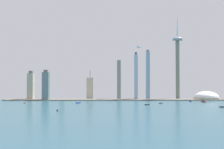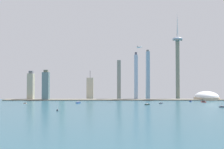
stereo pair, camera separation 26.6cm
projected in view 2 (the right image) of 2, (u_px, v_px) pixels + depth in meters
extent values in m
plane|color=#284F5F|center=(118.00, 121.00, 432.56)|extent=(6000.00, 6000.00, 0.00)
cube|color=slate|center=(114.00, 100.00, 942.39)|extent=(774.32, 44.42, 3.53)
cylinder|color=slate|center=(178.00, 69.00, 992.03)|extent=(14.53, 14.53, 225.66)
ellipsoid|color=#A8B2C8|center=(177.00, 39.00, 995.30)|extent=(38.26, 38.26, 14.30)
torus|color=slate|center=(177.00, 40.00, 995.15)|extent=(35.38, 35.38, 2.86)
cone|color=silver|center=(177.00, 25.00, 996.84)|extent=(7.27, 7.27, 92.37)
cylinder|color=#C0AA8E|center=(206.00, 98.00, 959.85)|extent=(89.83, 89.83, 10.06)
ellipsoid|color=silver|center=(206.00, 97.00, 960.00)|extent=(85.33, 85.33, 42.26)
cube|color=#ABA78F|center=(31.00, 87.00, 957.75)|extent=(20.60, 27.83, 94.89)
cube|color=slate|center=(31.00, 72.00, 959.26)|extent=(12.36, 16.70, 9.59)
cube|color=slate|center=(46.00, 86.00, 936.15)|extent=(22.86, 23.21, 98.76)
cube|color=#606454|center=(46.00, 71.00, 937.71)|extent=(13.72, 13.93, 8.48)
cube|color=#ACBBA5|center=(63.00, 78.00, 1041.61)|extent=(20.79, 16.72, 156.90)
cube|color=#5C4F6C|center=(63.00, 57.00, 1044.05)|extent=(12.48, 10.03, 11.32)
cube|color=beige|center=(90.00, 88.00, 995.70)|extent=(25.23, 20.11, 80.57)
cylinder|color=#4C4C51|center=(90.00, 74.00, 997.25)|extent=(1.60, 1.60, 26.20)
cube|color=#8EAECA|center=(119.00, 93.00, 1051.12)|extent=(18.20, 15.74, 41.24)
cube|color=#9AB1CE|center=(136.00, 77.00, 968.17)|extent=(12.64, 12.87, 163.85)
cube|color=#585464|center=(136.00, 54.00, 970.68)|extent=(7.58, 7.72, 9.23)
cube|color=gray|center=(119.00, 80.00, 993.14)|extent=(13.54, 19.49, 145.64)
cube|color=#799FBD|center=(148.00, 75.00, 993.51)|extent=(12.82, 27.94, 177.77)
cube|color=slate|center=(148.00, 51.00, 996.18)|extent=(7.69, 16.76, 6.70)
cube|color=#142030|center=(57.00, 111.00, 590.10)|extent=(4.79, 11.40, 1.81)
cube|color=#3C3E45|center=(57.00, 110.00, 590.15)|extent=(2.91, 5.14, 1.90)
cylinder|color=silver|center=(57.00, 108.00, 590.28)|extent=(0.24, 0.24, 6.77)
cube|color=#284589|center=(191.00, 101.00, 874.33)|extent=(13.40, 18.41, 2.02)
cube|color=#3E3845|center=(191.00, 101.00, 874.40)|extent=(7.47, 8.84, 2.50)
cube|color=navy|center=(78.00, 103.00, 807.66)|extent=(14.29, 15.94, 2.31)
cube|color=#9992B3|center=(78.00, 102.00, 807.74)|extent=(7.27, 7.82, 2.93)
cylinder|color=silver|center=(78.00, 100.00, 807.87)|extent=(0.24, 0.24, 6.16)
cube|color=#AD241C|center=(204.00, 102.00, 844.04)|extent=(13.16, 18.81, 2.06)
cube|color=#2B3036|center=(204.00, 101.00, 844.12)|extent=(7.34, 8.97, 2.97)
cube|color=#232330|center=(161.00, 103.00, 794.51)|extent=(13.17, 13.34, 1.86)
cube|color=#929CB0|center=(161.00, 103.00, 794.56)|extent=(6.69, 6.74, 1.56)
cylinder|color=silver|center=(161.00, 101.00, 794.68)|extent=(0.24, 0.24, 6.49)
cube|color=beige|center=(25.00, 103.00, 793.72)|extent=(14.27, 13.36, 1.20)
cube|color=#353738|center=(25.00, 103.00, 793.76)|extent=(6.98, 6.66, 1.58)
cube|color=#162B26|center=(147.00, 104.00, 748.32)|extent=(16.28, 15.30, 2.10)
cube|color=#A1A0A3|center=(147.00, 104.00, 748.37)|extent=(8.23, 7.96, 1.50)
cylinder|color=silver|center=(147.00, 103.00, 748.48)|extent=(0.24, 0.24, 5.83)
cube|color=#232235|center=(222.00, 107.00, 673.20)|extent=(14.22, 5.16, 2.26)
cube|color=#A0AAB3|center=(222.00, 106.00, 673.27)|extent=(6.35, 3.27, 2.44)
cylinder|color=silver|center=(222.00, 104.00, 673.41)|extent=(0.24, 0.24, 6.96)
cylinder|color=silver|center=(139.00, 47.00, 883.77)|extent=(13.55, 25.53, 3.11)
sphere|color=silver|center=(141.00, 47.00, 871.67)|extent=(3.11, 3.11, 3.11)
cube|color=silver|center=(139.00, 47.00, 883.81)|extent=(23.98, 12.65, 0.50)
cube|color=silver|center=(138.00, 48.00, 893.94)|extent=(8.79, 5.33, 0.40)
cube|color=#2D333D|center=(138.00, 46.00, 894.05)|extent=(1.25, 2.01, 5.00)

